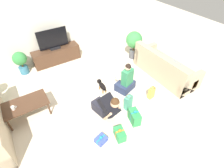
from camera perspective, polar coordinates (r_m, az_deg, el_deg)
The scene contains 17 objects.
ground_plane at distance 4.82m, azimuth -6.41°, elevation -5.37°, with size 16.00×16.00×0.00m, color beige.
wall_back at distance 6.24m, azimuth -19.29°, elevation 18.51°, with size 8.40×0.06×2.60m.
sofa_right at distance 5.68m, azimuth 16.69°, elevation 5.08°, with size 0.85×2.05×0.84m.
coffee_table at distance 4.64m, azimuth -26.44°, elevation -6.09°, with size 1.03×0.60×0.43m.
tv_console at distance 6.41m, azimuth -17.61°, elevation 8.95°, with size 1.57×0.42×0.52m.
tv at distance 6.15m, azimuth -18.68°, elevation 13.38°, with size 0.96×0.20×0.68m.
potted_plant_back_left at distance 6.16m, azimuth -27.70°, elevation 6.67°, with size 0.41×0.41×0.75m.
potted_plant_corner_right at distance 6.23m, azimuth 7.20°, elevation 13.62°, with size 0.56×0.56×0.98m.
person_kneeling at distance 4.17m, azimuth -1.73°, elevation -7.18°, with size 0.46×0.83×0.81m.
person_sitting at distance 4.93m, azimuth 4.59°, elevation 1.05°, with size 0.62×0.58×0.90m.
dog at distance 4.98m, azimuth -3.43°, elevation -0.35°, with size 0.16×0.52×0.29m.
gift_box_a at distance 4.25m, azimuth 7.33°, elevation -10.57°, with size 0.28×0.39×0.38m.
gift_box_b at distance 3.99m, azimuth -3.60°, elevation -17.64°, with size 0.29×0.27×0.18m.
gift_box_c at distance 4.00m, azimuth 2.54°, elevation -16.02°, with size 0.25×0.34×0.28m.
gift_bag_a at distance 4.87m, azimuth 12.76°, elevation -2.81°, with size 0.19×0.13×0.37m.
gift_bag_b at distance 4.48m, azimuth 5.33°, elevation -5.97°, with size 0.24×0.17×0.43m.
mug at distance 4.56m, azimuth -29.57°, elevation -6.80°, with size 0.12×0.08×0.09m.
Camera 1 is at (-1.33, -3.07, 3.47)m, focal length 28.00 mm.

